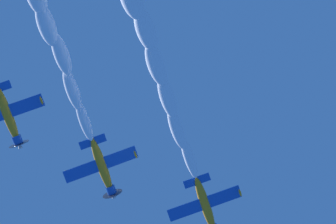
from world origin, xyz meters
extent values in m
ellipsoid|color=orange|center=(2.41, 3.91, 93.43)|extent=(5.47, 7.22, 1.84)
cube|color=#194CB2|center=(2.27, 3.74, 93.22)|extent=(9.14, 6.85, 1.14)
ellipsoid|color=orange|center=(-1.77, 6.39, 93.64)|extent=(0.85, 1.05, 0.38)
ellipsoid|color=orange|center=(6.32, 1.08, 92.80)|extent=(0.85, 1.05, 0.38)
cube|color=#194CB2|center=(0.52, 1.06, 93.24)|extent=(3.53, 2.84, 0.50)
cube|color=orange|center=(0.50, 0.93, 93.82)|extent=(0.97, 1.18, 1.40)
ellipsoid|color=#1E232D|center=(2.62, 4.15, 93.94)|extent=(1.74, 1.94, 0.95)
ellipsoid|color=orange|center=(-11.96, 2.46, 94.03)|extent=(5.47, 7.23, 2.15)
cylinder|color=#194CB2|center=(-9.98, 5.43, 94.40)|extent=(1.81, 1.57, 1.51)
cone|color=white|center=(-9.56, 6.06, 94.48)|extent=(1.03, 1.01, 0.75)
cylinder|color=#3F3F47|center=(-9.66, 5.92, 94.47)|extent=(2.75, 1.52, 3.09)
cube|color=#194CB2|center=(-12.10, 2.30, 93.82)|extent=(9.07, 6.80, 1.86)
ellipsoid|color=orange|center=(-16.14, 4.89, 94.56)|extent=(0.86, 1.04, 0.43)
ellipsoid|color=orange|center=(-8.06, -0.29, 93.07)|extent=(0.86, 1.04, 0.43)
cube|color=#194CB2|center=(-13.84, -0.38, 93.73)|extent=(3.50, 2.82, 0.77)
cube|color=orange|center=(-13.84, -0.55, 94.31)|extent=(1.05, 1.17, 1.43)
ellipsoid|color=#1E232D|center=(-11.73, 2.67, 94.55)|extent=(1.77, 1.93, 1.05)
ellipsoid|color=orange|center=(-25.14, -1.39, 92.47)|extent=(5.46, 7.22, 1.56)
cylinder|color=#194CB2|center=(-23.16, 1.59, 92.60)|extent=(1.71, 1.58, 1.36)
cone|color=white|center=(-22.74, 2.23, 92.63)|extent=(0.99, 1.02, 0.66)
cylinder|color=#3F3F47|center=(-22.83, 2.08, 92.63)|extent=(2.50, 1.55, 2.91)
cube|color=#194CB2|center=(-25.28, -1.57, 92.26)|extent=(9.15, 6.85, 0.97)
ellipsoid|color=orange|center=(-21.24, -4.24, 91.90)|extent=(0.84, 1.04, 0.34)
ellipsoid|color=#1E232D|center=(-24.93, -1.13, 92.96)|extent=(1.72, 1.94, 0.88)
ellipsoid|color=white|center=(-1.27, -1.69, 93.07)|extent=(4.32, 5.52, 1.76)
ellipsoid|color=white|center=(-3.84, -5.07, 92.66)|extent=(4.56, 5.69, 2.04)
ellipsoid|color=white|center=(-5.98, -8.58, 92.55)|extent=(4.80, 5.86, 2.31)
ellipsoid|color=white|center=(-8.50, -12.36, 92.13)|extent=(5.04, 6.02, 2.59)
ellipsoid|color=white|center=(-10.80, -16.24, 92.03)|extent=(5.28, 6.19, 2.86)
ellipsoid|color=white|center=(-15.55, -2.84, 93.68)|extent=(4.32, 5.52, 1.76)
ellipsoid|color=white|center=(-17.98, -6.36, 93.45)|extent=(4.56, 5.69, 2.04)
ellipsoid|color=white|center=(-20.32, -10.46, 92.96)|extent=(4.80, 5.86, 2.31)
ellipsoid|color=white|center=(-22.93, -13.57, 92.69)|extent=(5.04, 6.02, 2.59)
camera|label=1|loc=(-9.23, -21.04, 1.82)|focal=77.57mm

